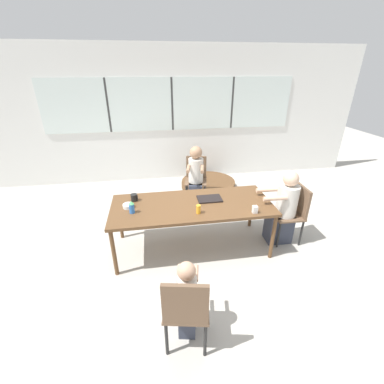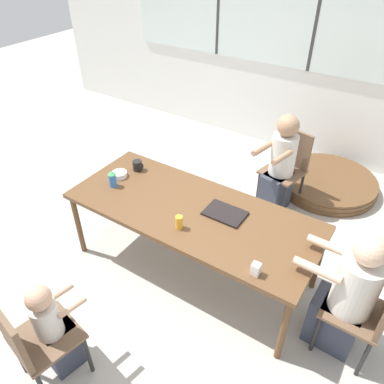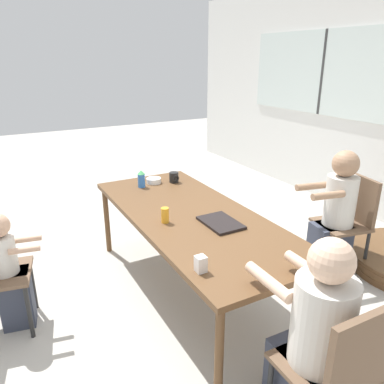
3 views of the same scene
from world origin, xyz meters
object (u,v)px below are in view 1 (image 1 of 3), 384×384
at_px(chair_for_woman_green_shirt, 196,175).
at_px(bowl_white_shallow, 128,206).
at_px(chair_for_man_blue_shirt, 294,209).
at_px(person_toddler, 187,300).
at_px(chair_for_toddler, 186,307).
at_px(person_man_blue_shirt, 283,211).
at_px(coffee_mug, 134,197).
at_px(person_woman_green_shirt, 196,178).
at_px(folded_table_stack, 208,184).
at_px(sippy_cup, 132,207).
at_px(juice_glass, 198,209).
at_px(milk_carton_small, 255,210).

relative_size(chair_for_woman_green_shirt, bowl_white_shallow, 6.22).
relative_size(chair_for_man_blue_shirt, bowl_white_shallow, 6.22).
bearing_deg(person_toddler, chair_for_toddler, -90.00).
relative_size(person_man_blue_shirt, coffee_mug, 11.21).
distance_m(coffee_mug, bowl_white_shallow, 0.20).
distance_m(chair_for_toddler, coffee_mug, 1.76).
distance_m(person_woman_green_shirt, folded_table_stack, 0.90).
distance_m(chair_for_toddler, sippy_cup, 1.46).
xyz_separation_m(chair_for_toddler, juice_glass, (0.33, 1.21, 0.25)).
xyz_separation_m(chair_for_man_blue_shirt, bowl_white_shallow, (-2.32, 0.08, 0.22)).
bearing_deg(person_man_blue_shirt, sippy_cup, 93.49).
bearing_deg(juice_glass, person_toddler, -105.63).
height_order(chair_for_toddler, milk_carton_small, chair_for_toddler).
bearing_deg(milk_carton_small, chair_for_man_blue_shirt, 22.69).
xyz_separation_m(chair_for_man_blue_shirt, person_woman_green_shirt, (-1.21, 1.33, 0.01)).
relative_size(coffee_mug, bowl_white_shallow, 0.71).
xyz_separation_m(bowl_white_shallow, folded_table_stack, (1.51, 1.93, -0.66)).
distance_m(juice_glass, bowl_white_shallow, 0.92).
bearing_deg(chair_for_man_blue_shirt, sippy_cup, 93.24).
bearing_deg(person_toddler, chair_for_woman_green_shirt, 89.49).
relative_size(chair_for_woman_green_shirt, chair_for_man_blue_shirt, 1.00).
height_order(person_woman_green_shirt, coffee_mug, person_woman_green_shirt).
distance_m(chair_for_man_blue_shirt, person_man_blue_shirt, 0.16).
bearing_deg(juice_glass, folded_table_stack, 74.14).
bearing_deg(milk_carton_small, person_woman_green_shirt, 105.86).
bearing_deg(folded_table_stack, bowl_white_shallow, -127.97).
xyz_separation_m(chair_for_toddler, sippy_cup, (-0.50, 1.35, 0.28)).
distance_m(milk_carton_small, bowl_white_shallow, 1.63).
xyz_separation_m(sippy_cup, bowl_white_shallow, (-0.06, 0.15, -0.06)).
relative_size(person_toddler, bowl_white_shallow, 6.34).
relative_size(chair_for_toddler, person_woman_green_shirt, 0.77).
height_order(chair_for_woman_green_shirt, folded_table_stack, chair_for_woman_green_shirt).
xyz_separation_m(chair_for_woman_green_shirt, folded_table_stack, (0.36, 0.52, -0.44)).
relative_size(coffee_mug, juice_glass, 0.87).
xyz_separation_m(chair_for_woman_green_shirt, person_woman_green_shirt, (-0.03, -0.16, 0.01)).
height_order(chair_for_man_blue_shirt, person_woman_green_shirt, person_woman_green_shirt).
height_order(chair_for_man_blue_shirt, person_toddler, person_toddler).
bearing_deg(person_man_blue_shirt, chair_for_man_blue_shirt, -90.00).
relative_size(chair_for_woman_green_shirt, milk_carton_small, 9.04).
height_order(person_woman_green_shirt, person_toddler, person_woman_green_shirt).
bearing_deg(juice_glass, milk_carton_small, -8.42).
height_order(chair_for_man_blue_shirt, person_man_blue_shirt, person_man_blue_shirt).
distance_m(chair_for_man_blue_shirt, sippy_cup, 2.28).
relative_size(chair_for_man_blue_shirt, juice_glass, 7.62).
distance_m(person_woman_green_shirt, juice_glass, 1.58).
bearing_deg(folded_table_stack, chair_for_woman_green_shirt, -124.88).
bearing_deg(chair_for_toddler, chair_for_man_blue_shirt, 49.75).
height_order(chair_for_woman_green_shirt, person_woman_green_shirt, person_woman_green_shirt).
bearing_deg(person_man_blue_shirt, person_woman_green_shirt, 39.67).
relative_size(sippy_cup, juice_glass, 1.44).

